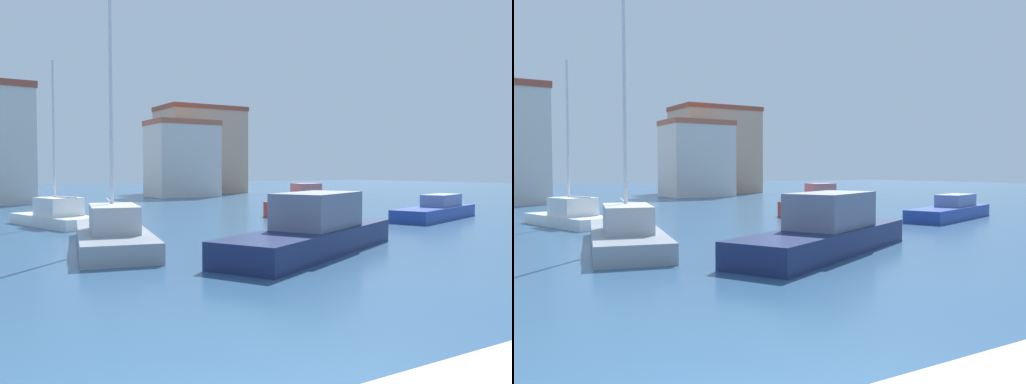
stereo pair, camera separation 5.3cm
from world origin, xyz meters
The scene contains 8 objects.
water centered at (15.00, 20.00, 0.00)m, with size 160.00×160.00×0.00m, color #2D5175.
sailboat_white_inner_mooring centered at (3.12, 21.91, 0.53)m, with size 3.39×6.11×7.89m.
motorboat_red_behind_lamppost centered at (16.60, 19.72, 0.62)m, with size 5.18×2.51×1.90m.
sailboat_grey_distant_north centered at (3.29, 13.47, 0.57)m, with size 4.08×8.67×13.52m.
motorboat_blue_far_left centered at (21.64, 14.76, 0.47)m, with size 7.73×4.25×1.32m.
motorboat_navy_distant_east centered at (8.55, 8.98, 0.70)m, with size 8.85×5.85×1.95m.
yacht_club centered at (19.76, 44.48, 3.79)m, with size 6.45×5.12×7.57m.
waterfront_apartments centered at (25.17, 51.38, 4.97)m, with size 9.34×6.61×9.92m.
Camera 2 is at (-2.15, -4.66, 2.70)m, focal length 37.27 mm.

